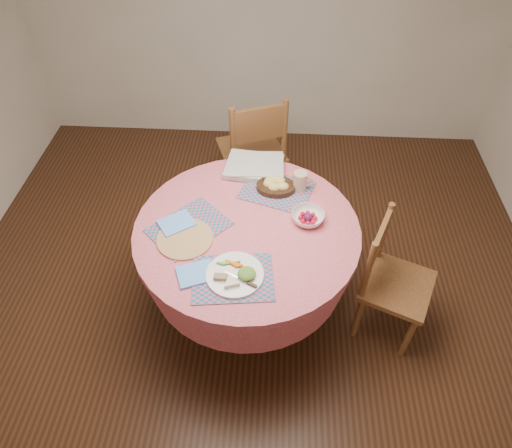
{
  "coord_description": "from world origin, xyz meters",
  "views": [
    {
      "loc": [
        0.15,
        -1.71,
        2.54
      ],
      "look_at": [
        0.05,
        0.0,
        0.78
      ],
      "focal_mm": 32.0,
      "sensor_mm": 36.0,
      "label": 1
    }
  ],
  "objects_px": {
    "dining_table": "(247,251)",
    "fruit_bowl": "(308,217)",
    "chair_right": "(391,279)",
    "chair_back": "(253,150)",
    "bread_bowl": "(276,185)",
    "dinner_plate": "(236,274)",
    "wicker_trivet": "(185,239)",
    "latte_mug": "(300,181)"
  },
  "relations": [
    {
      "from": "chair_right",
      "to": "latte_mug",
      "type": "relative_size",
      "value": 7.05
    },
    {
      "from": "wicker_trivet",
      "to": "fruit_bowl",
      "type": "height_order",
      "value": "fruit_bowl"
    },
    {
      "from": "wicker_trivet",
      "to": "latte_mug",
      "type": "relative_size",
      "value": 2.5
    },
    {
      "from": "fruit_bowl",
      "to": "bread_bowl",
      "type": "bearing_deg",
      "value": 126.38
    },
    {
      "from": "dinner_plate",
      "to": "chair_back",
      "type": "bearing_deg",
      "value": 90.14
    },
    {
      "from": "chair_right",
      "to": "wicker_trivet",
      "type": "height_order",
      "value": "chair_right"
    },
    {
      "from": "dining_table",
      "to": "fruit_bowl",
      "type": "bearing_deg",
      "value": 11.93
    },
    {
      "from": "bread_bowl",
      "to": "fruit_bowl",
      "type": "height_order",
      "value": "bread_bowl"
    },
    {
      "from": "chair_right",
      "to": "wicker_trivet",
      "type": "distance_m",
      "value": 1.19
    },
    {
      "from": "chair_right",
      "to": "fruit_bowl",
      "type": "height_order",
      "value": "chair_right"
    },
    {
      "from": "chair_right",
      "to": "latte_mug",
      "type": "distance_m",
      "value": 0.77
    },
    {
      "from": "wicker_trivet",
      "to": "dinner_plate",
      "type": "bearing_deg",
      "value": -38.46
    },
    {
      "from": "chair_back",
      "to": "fruit_bowl",
      "type": "bearing_deg",
      "value": 90.22
    },
    {
      "from": "chair_right",
      "to": "dining_table",
      "type": "bearing_deg",
      "value": 108.66
    },
    {
      "from": "chair_right",
      "to": "fruit_bowl",
      "type": "distance_m",
      "value": 0.62
    },
    {
      "from": "chair_back",
      "to": "fruit_bowl",
      "type": "height_order",
      "value": "chair_back"
    },
    {
      "from": "dinner_plate",
      "to": "fruit_bowl",
      "type": "bearing_deg",
      "value": 48.91
    },
    {
      "from": "chair_right",
      "to": "chair_back",
      "type": "height_order",
      "value": "chair_back"
    },
    {
      "from": "chair_back",
      "to": "bread_bowl",
      "type": "distance_m",
      "value": 0.78
    },
    {
      "from": "chair_back",
      "to": "dining_table",
      "type": "bearing_deg",
      "value": 71.2
    },
    {
      "from": "dining_table",
      "to": "bread_bowl",
      "type": "xyz_separation_m",
      "value": [
        0.15,
        0.32,
        0.23
      ]
    },
    {
      "from": "chair_back",
      "to": "dinner_plate",
      "type": "height_order",
      "value": "chair_back"
    },
    {
      "from": "chair_back",
      "to": "wicker_trivet",
      "type": "relative_size",
      "value": 3.25
    },
    {
      "from": "dining_table",
      "to": "chair_right",
      "type": "bearing_deg",
      "value": -4.43
    },
    {
      "from": "wicker_trivet",
      "to": "chair_right",
      "type": "bearing_deg",
      "value": 2.16
    },
    {
      "from": "chair_back",
      "to": "fruit_bowl",
      "type": "distance_m",
      "value": 1.06
    },
    {
      "from": "bread_bowl",
      "to": "fruit_bowl",
      "type": "xyz_separation_m",
      "value": [
        0.18,
        -0.25,
        -0.01
      ]
    },
    {
      "from": "bread_bowl",
      "to": "wicker_trivet",
      "type": "bearing_deg",
      "value": -137.57
    },
    {
      "from": "dining_table",
      "to": "dinner_plate",
      "type": "bearing_deg",
      "value": -94.64
    },
    {
      "from": "wicker_trivet",
      "to": "fruit_bowl",
      "type": "distance_m",
      "value": 0.68
    },
    {
      "from": "dining_table",
      "to": "dinner_plate",
      "type": "height_order",
      "value": "dinner_plate"
    },
    {
      "from": "dining_table",
      "to": "wicker_trivet",
      "type": "distance_m",
      "value": 0.39
    },
    {
      "from": "chair_right",
      "to": "chair_back",
      "type": "distance_m",
      "value": 1.39
    },
    {
      "from": "dining_table",
      "to": "dinner_plate",
      "type": "relative_size",
      "value": 4.33
    },
    {
      "from": "dining_table",
      "to": "dinner_plate",
      "type": "xyz_separation_m",
      "value": [
        -0.03,
        -0.34,
        0.22
      ]
    },
    {
      "from": "dinner_plate",
      "to": "fruit_bowl",
      "type": "xyz_separation_m",
      "value": [
        0.36,
        0.41,
        0.01
      ]
    },
    {
      "from": "dining_table",
      "to": "chair_right",
      "type": "height_order",
      "value": "chair_right"
    },
    {
      "from": "chair_right",
      "to": "bread_bowl",
      "type": "distance_m",
      "value": 0.86
    },
    {
      "from": "dining_table",
      "to": "wicker_trivet",
      "type": "bearing_deg",
      "value": -161.43
    },
    {
      "from": "chair_right",
      "to": "fruit_bowl",
      "type": "xyz_separation_m",
      "value": [
        -0.5,
        0.13,
        0.34
      ]
    },
    {
      "from": "chair_back",
      "to": "dinner_plate",
      "type": "xyz_separation_m",
      "value": [
        0.0,
        -1.37,
        0.26
      ]
    },
    {
      "from": "dining_table",
      "to": "fruit_bowl",
      "type": "height_order",
      "value": "fruit_bowl"
    }
  ]
}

